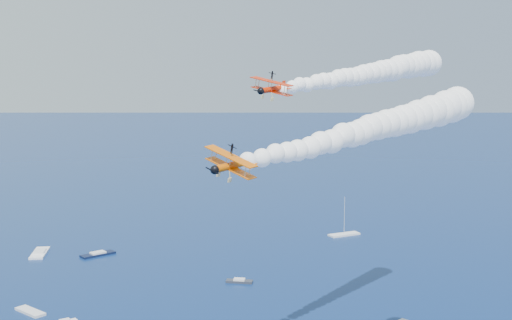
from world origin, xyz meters
TOP-DOWN VIEW (x-y plane):
  - biplane_lead at (19.14, 33.72)m, footprint 9.72×11.04m
  - biplane_trail at (-7.99, 6.59)m, footprint 8.48×9.97m
  - smoke_trail_lead at (51.00, 41.95)m, footprint 67.64×36.81m
  - smoke_trail_trail at (24.14, 13.68)m, footprint 67.47×32.86m
  - spectator_boats at (-7.45, 117.60)m, footprint 256.28×183.90m

SIDE VIEW (x-z plane):
  - spectator_boats at x=-7.45m, z-range 0.00..0.70m
  - biplane_trail at x=-7.99m, z-range 49.26..56.24m
  - smoke_trail_trail at x=24.14m, z-range 49.53..61.03m
  - biplane_lead at x=19.14m, z-range 57.37..64.51m
  - smoke_trail_lead at x=51.00m, z-range 57.72..69.22m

